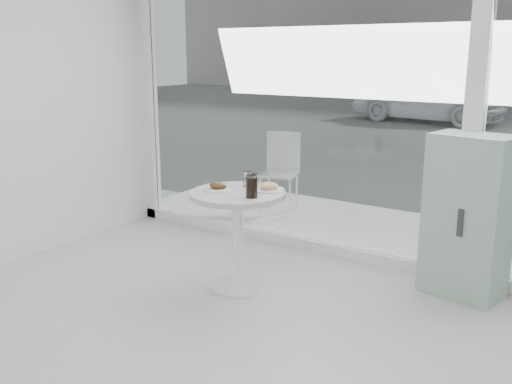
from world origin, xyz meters
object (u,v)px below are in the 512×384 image
Objects in this scene: car_white at (428,97)px; water_tumbler_a at (248,180)px; water_tumbler_b at (255,181)px; cola_glass at (252,187)px; main_table at (238,220)px; mint_cabinet at (468,216)px; plate_fritter at (218,187)px; patio_chair at (281,167)px; plate_donut at (269,188)px.

car_white is 33.22× the size of water_tumbler_a.
cola_glass reaches higher than water_tumbler_b.
mint_cabinet reaches higher than main_table.
plate_fritter is at bearing -140.43° from mint_cabinet.
main_table is 11.84m from car_white.
cola_glass is at bearing -59.54° from water_tumbler_b.
main_table is at bearing -84.43° from patio_chair.
car_white is at bearing 101.22° from water_tumbler_b.
water_tumbler_a is at bearing 172.19° from plate_donut.
mint_cabinet is 5.24× the size of plate_donut.
plate_fritter is at bearing -123.00° from water_tumbler_b.
patio_chair is 5.49× the size of cola_glass.
cola_glass is (0.01, -0.25, 0.06)m from plate_donut.
mint_cabinet reaches higher than plate_donut.
cola_glass is (2.43, -11.71, 0.19)m from car_white.
plate_donut is at bearing -159.93° from car_white.
main_table is 1.70m from mint_cabinet.
main_table is at bearing 20.48° from plate_fritter.
mint_cabinet is 7.55× the size of cola_glass.
plate_donut is (0.32, 0.22, -0.01)m from plate_fritter.
plate_fritter is 1.96× the size of water_tumbler_b.
mint_cabinet is 1.48m from plate_donut.
water_tumbler_b is at bearing 84.57° from main_table.
plate_donut is at bearing -78.00° from patio_chair.
mint_cabinet is at bearing 29.60° from plate_fritter.
water_tumbler_a is 1.10× the size of water_tumbler_b.
main_table is at bearing -76.79° from water_tumbler_a.
patio_chair reaches higher than plate_fritter.
cola_glass is at bearing -87.19° from plate_donut.
main_table is 6.59× the size of water_tumbler_a.
patio_chair is (-0.79, 1.91, 0.00)m from main_table.
plate_donut is 0.16m from water_tumbler_b.
car_white reaches higher than main_table.
patio_chair is 2.24m from cola_glass.
plate_donut is at bearing -141.81° from mint_cabinet.
cola_glass is at bearing -50.59° from water_tumbler_a.
water_tumbler_a reaches higher than main_table.
water_tumbler_b is at bearing -81.63° from patio_chair.
cola_glass is (0.97, -2.00, 0.29)m from patio_chair.
main_table is 3.32× the size of plate_donut.
plate_donut is 1.44× the size of cola_glass.
car_white reaches higher than patio_chair.
mint_cabinet reaches higher than water_tumbler_b.
plate_donut is at bearing -11.42° from water_tumbler_b.
plate_fritter is (-0.14, -0.05, 0.25)m from main_table.
patio_chair is 1.91m from water_tumbler_b.
water_tumbler_b is at bearing 57.00° from plate_fritter.
main_table is 0.33m from water_tumbler_b.
mint_cabinet is 0.31× the size of car_white.
plate_donut is 1.99× the size of water_tumbler_a.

